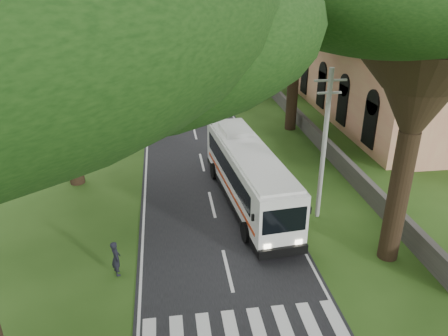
{
  "coord_description": "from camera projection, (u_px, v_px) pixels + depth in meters",
  "views": [
    {
      "loc": [
        -2.38,
        -13.54,
        12.17
      ],
      "look_at": [
        0.71,
        8.12,
        2.2
      ],
      "focal_mm": 35.0,
      "sensor_mm": 36.0,
      "label": 1
    }
  ],
  "objects": [
    {
      "name": "property_wall",
      "position": [
        289.0,
        108.0,
        40.07
      ],
      "size": [
        0.35,
        50.0,
        1.2
      ],
      "primitive_type": "cube",
      "color": "#383533",
      "rests_on": "ground"
    },
    {
      "name": "road",
      "position": [
        191.0,
        115.0,
        40.06
      ],
      "size": [
        8.0,
        120.0,
        0.04
      ],
      "primitive_type": "cube",
      "color": "black",
      "rests_on": "ground"
    },
    {
      "name": "distant_car_b",
      "position": [
        157.0,
        55.0,
        64.1
      ],
      "size": [
        2.35,
        4.22,
        1.32
      ],
      "primitive_type": "imported",
      "rotation": [
        0.0,
        0.0,
        0.25
      ],
      "color": "navy",
      "rests_on": "road"
    },
    {
      "name": "pole_near",
      "position": [
        324.0,
        144.0,
        21.92
      ],
      "size": [
        1.6,
        0.24,
        8.0
      ],
      "color": "gray",
      "rests_on": "ground"
    },
    {
      "name": "pole_mid",
      "position": [
        248.0,
        65.0,
        39.94
      ],
      "size": [
        1.6,
        0.24,
        8.0
      ],
      "color": "gray",
      "rests_on": "ground"
    },
    {
      "name": "distant_car_a",
      "position": [
        175.0,
        82.0,
        48.85
      ],
      "size": [
        2.62,
        4.11,
        1.3
      ],
      "primitive_type": "imported",
      "rotation": [
        0.0,
        0.0,
        2.83
      ],
      "color": "silver",
      "rests_on": "road"
    },
    {
      "name": "pedestrian",
      "position": [
        116.0,
        258.0,
        18.81
      ],
      "size": [
        0.54,
        0.68,
        1.65
      ],
      "primitive_type": "imported",
      "rotation": [
        0.0,
        0.0,
        1.84
      ],
      "color": "black",
      "rests_on": "ground"
    },
    {
      "name": "coach_bus",
      "position": [
        248.0,
        174.0,
        24.31
      ],
      "size": [
        3.45,
        11.43,
        3.32
      ],
      "rotation": [
        0.0,
        0.0,
        0.1
      ],
      "color": "white",
      "rests_on": "ground"
    },
    {
      "name": "distant_car_c",
      "position": [
        180.0,
        42.0,
        76.31
      ],
      "size": [
        2.32,
        4.54,
        1.26
      ],
      "primitive_type": "imported",
      "rotation": [
        0.0,
        0.0,
        3.01
      ],
      "color": "maroon",
      "rests_on": "road"
    },
    {
      "name": "ground",
      "position": [
        235.0,
        301.0,
        17.54
      ],
      "size": [
        140.0,
        140.0,
        0.0
      ],
      "primitive_type": "plane",
      "color": "#254413",
      "rests_on": "ground"
    },
    {
      "name": "pole_far",
      "position": [
        220.0,
        35.0,
        57.96
      ],
      "size": [
        1.6,
        0.24,
        8.0
      ],
      "color": "gray",
      "rests_on": "ground"
    },
    {
      "name": "church",
      "position": [
        401.0,
        63.0,
        37.21
      ],
      "size": [
        14.0,
        24.0,
        11.6
      ],
      "color": "#E4886F",
      "rests_on": "ground"
    }
  ]
}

